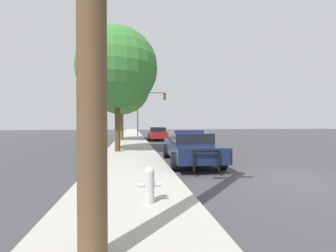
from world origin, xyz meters
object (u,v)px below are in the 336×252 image
object	(u,v)px
police_car	(190,146)
traffic_light	(148,105)
car_background_midblock	(158,133)
fire_hydrant	(149,184)
tree_sidewalk_near	(117,68)
tree_sidewalk_mid	(121,85)

from	to	relation	value
police_car	traffic_light	distance (m)	19.72
traffic_light	car_background_midblock	size ratio (longest dim) A/B	1.32
fire_hydrant	car_background_midblock	xyz separation A→B (m)	(2.33, 18.52, 0.20)
tree_sidewalk_near	car_background_midblock	bearing A→B (deg)	69.91
traffic_light	fire_hydrant	bearing A→B (deg)	-94.24
car_background_midblock	tree_sidewalk_near	world-z (taller)	tree_sidewalk_near
traffic_light	car_background_midblock	distance (m)	7.01
fire_hydrant	car_background_midblock	bearing A→B (deg)	82.83
police_car	fire_hydrant	xyz separation A→B (m)	(-2.25, -5.19, -0.22)
fire_hydrant	tree_sidewalk_mid	size ratio (longest dim) A/B	0.09
police_car	traffic_light	size ratio (longest dim) A/B	0.92
traffic_light	tree_sidewalk_mid	size ratio (longest dim) A/B	0.70
traffic_light	car_background_midblock	bearing A→B (deg)	-85.27
police_car	fire_hydrant	distance (m)	5.66
traffic_light	tree_sidewalk_mid	xyz separation A→B (m)	(-3.19, -6.77, 1.31)
police_car	traffic_light	world-z (taller)	traffic_light
police_car	fire_hydrant	size ratio (longest dim) A/B	6.99
police_car	tree_sidewalk_mid	bearing A→B (deg)	-70.96
fire_hydrant	tree_sidewalk_near	size ratio (longest dim) A/B	0.10
fire_hydrant	tree_sidewalk_near	distance (m)	10.07
police_car	car_background_midblock	distance (m)	13.33
traffic_light	tree_sidewalk_mid	distance (m)	7.60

